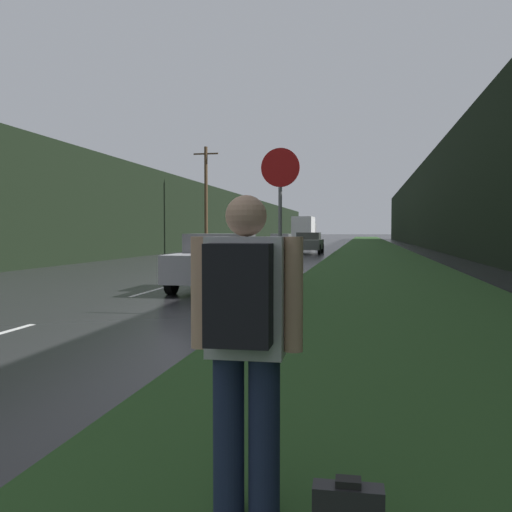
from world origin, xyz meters
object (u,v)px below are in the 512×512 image
Objects in this scene: car_passing_near at (219,261)px; car_oncoming at (281,241)px; stop_sign at (280,211)px; hitchhiker_with_backpack at (245,336)px; delivery_truck at (304,230)px; car_passing_far at (309,243)px.

car_passing_near is 0.90× the size of car_oncoming.
stop_sign reaches higher than car_passing_near.
hitchhiker_with_backpack is 46.65m from car_oncoming.
hitchhiker_with_backpack is 0.23× the size of delivery_truck.
car_oncoming is at bearing -90.00° from delivery_truck.
hitchhiker_with_backpack reaches higher than car_passing_far.
car_passing_near is at bearing -86.36° from delivery_truck.
car_passing_near is at bearing -84.31° from car_oncoming.
delivery_truck reaches higher than stop_sign.
hitchhiker_with_backpack is 0.40× the size of car_passing_far.
hitchhiker_with_backpack is 0.39× the size of car_oncoming.
car_passing_far is 0.97× the size of car_oncoming.
car_passing_far is at bearing -70.22° from car_oncoming.
car_oncoming is at bearing -70.22° from car_passing_far.
car_passing_near is (-2.37, 4.26, -1.22)m from stop_sign.
car_oncoming is (-6.74, 46.16, -0.32)m from hitchhiker_with_backpack.
stop_sign is at bearing -84.32° from delivery_truck.
stop_sign is 0.76× the size of car_passing_near.
delivery_truck reaches higher than car_passing_near.
delivery_truck reaches higher than car_oncoming.
car_passing_far is at bearing -83.27° from delivery_truck.
delivery_truck is (-0.00, 19.57, 1.07)m from car_oncoming.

